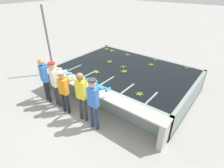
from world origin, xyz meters
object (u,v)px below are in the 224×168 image
(worker_2, at_px, (64,89))
(banana_bunch_floating_2, at_px, (124,71))
(banana_bunch_floating_3, at_px, (112,51))
(worker_4, at_px, (94,99))
(banana_bunch_floating_6, at_px, (96,72))
(banana_bunch_floating_4, at_px, (107,49))
(banana_bunch_floating_9, at_px, (155,60))
(banana_bunch_floating_10, at_px, (151,65))
(banana_bunch_floating_0, at_px, (110,62))
(banana_bunch_floating_8, at_px, (187,67))
(knife_0, at_px, (88,86))
(worker_3, at_px, (82,93))
(banana_bunch_floating_5, at_px, (127,55))
(worker_1, at_px, (55,80))
(banana_bunch_floating_1, at_px, (139,94))
(support_post_left, at_px, (48,42))
(worker_0, at_px, (45,76))
(banana_bunch_floating_7, at_px, (123,67))

(worker_2, xyz_separation_m, banana_bunch_floating_2, (0.81, 2.31, -0.01))
(worker_2, distance_m, banana_bunch_floating_3, 4.04)
(worker_4, bearing_deg, banana_bunch_floating_6, 130.59)
(worker_4, height_order, banana_bunch_floating_6, worker_4)
(banana_bunch_floating_4, xyz_separation_m, banana_bunch_floating_9, (2.69, 0.22, 0.00))
(banana_bunch_floating_10, bearing_deg, banana_bunch_floating_4, 172.44)
(banana_bunch_floating_0, relative_size, banana_bunch_floating_8, 0.99)
(worker_4, xyz_separation_m, banana_bunch_floating_8, (1.34, 4.18, -0.13))
(banana_bunch_floating_6, distance_m, knife_0, 1.05)
(banana_bunch_floating_9, distance_m, banana_bunch_floating_10, 0.60)
(worker_3, distance_m, banana_bunch_floating_8, 4.54)
(banana_bunch_floating_4, bearing_deg, banana_bunch_floating_9, 4.76)
(banana_bunch_floating_0, bearing_deg, banana_bunch_floating_5, 83.28)
(worker_4, bearing_deg, banana_bunch_floating_0, 120.27)
(banana_bunch_floating_9, bearing_deg, worker_1, -113.84)
(banana_bunch_floating_1, distance_m, support_post_left, 5.09)
(banana_bunch_floating_1, bearing_deg, banana_bunch_floating_9, 106.42)
(banana_bunch_floating_1, distance_m, banana_bunch_floating_8, 3.00)
(worker_0, height_order, worker_2, worker_0)
(banana_bunch_floating_7, bearing_deg, worker_2, -101.48)
(banana_bunch_floating_5, bearing_deg, banana_bunch_floating_3, -179.36)
(banana_bunch_floating_6, bearing_deg, worker_2, -89.63)
(worker_4, relative_size, banana_bunch_floating_7, 7.55)
(worker_1, distance_m, banana_bunch_floating_5, 3.88)
(banana_bunch_floating_0, height_order, banana_bunch_floating_7, same)
(banana_bunch_floating_5, bearing_deg, worker_4, -69.78)
(worker_4, xyz_separation_m, banana_bunch_floating_2, (-0.51, 2.28, -0.13))
(banana_bunch_floating_4, bearing_deg, banana_bunch_floating_2, -35.82)
(worker_0, height_order, banana_bunch_floating_8, worker_0)
(worker_1, relative_size, banana_bunch_floating_3, 6.22)
(banana_bunch_floating_3, bearing_deg, worker_0, -90.47)
(banana_bunch_floating_0, distance_m, banana_bunch_floating_8, 3.27)
(banana_bunch_floating_0, height_order, banana_bunch_floating_2, same)
(banana_bunch_floating_2, bearing_deg, knife_0, -101.99)
(banana_bunch_floating_4, xyz_separation_m, banana_bunch_floating_7, (1.96, -1.29, 0.00))
(worker_2, bearing_deg, worker_1, 173.80)
(worker_2, distance_m, knife_0, 0.78)
(banana_bunch_floating_2, bearing_deg, worker_1, -120.87)
(banana_bunch_floating_4, bearing_deg, banana_bunch_floating_0, -45.74)
(banana_bunch_floating_2, bearing_deg, banana_bunch_floating_0, 158.89)
(worker_1, xyz_separation_m, banana_bunch_floating_2, (1.35, 2.25, -0.12))
(banana_bunch_floating_0, height_order, banana_bunch_floating_5, same)
(worker_1, xyz_separation_m, banana_bunch_floating_10, (1.88, 3.49, -0.12))
(banana_bunch_floating_10, relative_size, knife_0, 0.82)
(banana_bunch_floating_9, height_order, knife_0, banana_bunch_floating_9)
(worker_3, xyz_separation_m, banana_bunch_floating_8, (1.89, 4.12, -0.12))
(worker_0, bearing_deg, banana_bunch_floating_9, 60.27)
(worker_0, distance_m, worker_3, 1.86)
(worker_1, bearing_deg, worker_3, 1.24)
(banana_bunch_floating_9, bearing_deg, banana_bunch_floating_7, -115.74)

